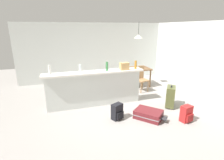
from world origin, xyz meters
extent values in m
cube|color=gray|center=(0.00, 0.00, -0.03)|extent=(13.00, 13.00, 0.05)
cube|color=silver|center=(0.00, 3.05, 1.25)|extent=(6.60, 0.10, 2.50)
cube|color=silver|center=(3.05, 0.30, 1.25)|extent=(0.10, 6.00, 2.50)
cube|color=silver|center=(-0.67, 0.34, 0.51)|extent=(2.80, 0.20, 1.02)
cube|color=white|center=(-0.67, 0.34, 1.04)|extent=(2.96, 0.40, 0.05)
cylinder|color=silver|center=(-1.89, 0.39, 1.20)|extent=(0.07, 0.07, 0.26)
cylinder|color=silver|center=(-1.06, 0.43, 1.18)|extent=(0.06, 0.06, 0.22)
cylinder|color=#2D6B38|center=(-0.29, 0.33, 1.20)|extent=(0.07, 0.07, 0.26)
cylinder|color=#9E661E|center=(0.62, 0.30, 1.20)|extent=(0.07, 0.07, 0.25)
cube|color=tan|center=(0.24, 0.30, 1.18)|extent=(0.26, 0.18, 0.22)
cube|color=brown|center=(1.27, 1.69, 0.72)|extent=(1.10, 0.80, 0.04)
cylinder|color=brown|center=(0.78, 1.35, 0.35)|extent=(0.06, 0.06, 0.70)
cylinder|color=brown|center=(1.76, 1.35, 0.35)|extent=(0.06, 0.06, 0.70)
cylinder|color=brown|center=(0.78, 2.03, 0.35)|extent=(0.06, 0.06, 0.70)
cylinder|color=brown|center=(1.76, 2.03, 0.35)|extent=(0.06, 0.06, 0.70)
cube|color=#9E754C|center=(1.25, 1.04, 0.43)|extent=(0.48, 0.48, 0.04)
cube|color=#9E754C|center=(1.21, 1.21, 0.69)|extent=(0.40, 0.12, 0.48)
cylinder|color=#9E754C|center=(1.13, 0.85, 0.21)|extent=(0.04, 0.04, 0.41)
cylinder|color=#9E754C|center=(1.44, 0.92, 0.21)|extent=(0.04, 0.04, 0.41)
cylinder|color=#9E754C|center=(1.06, 1.16, 0.21)|extent=(0.04, 0.04, 0.41)
cylinder|color=#9E754C|center=(1.37, 1.23, 0.21)|extent=(0.04, 0.04, 0.41)
cylinder|color=black|center=(1.33, 1.68, 2.26)|extent=(0.01, 0.01, 0.48)
cone|color=white|center=(1.33, 1.68, 1.97)|extent=(0.34, 0.34, 0.14)
sphere|color=white|center=(1.33, 1.68, 1.89)|extent=(0.07, 0.07, 0.07)
cube|color=maroon|center=(0.50, -0.85, 0.11)|extent=(0.81, 0.83, 0.22)
cube|color=gray|center=(0.50, -0.85, 0.11)|extent=(0.83, 0.84, 0.02)
cube|color=#2D2D33|center=(0.78, -1.16, 0.11)|extent=(0.23, 0.22, 0.02)
cube|color=black|center=(-0.30, -0.64, 0.21)|extent=(0.33, 0.29, 0.42)
cube|color=black|center=(-0.25, -0.74, 0.14)|extent=(0.22, 0.15, 0.19)
cube|color=black|center=(-0.41, -0.59, 0.19)|extent=(0.04, 0.04, 0.36)
cube|color=black|center=(-0.28, -0.52, 0.19)|extent=(0.04, 0.04, 0.36)
cube|color=red|center=(1.33, -1.27, 0.21)|extent=(0.31, 0.24, 0.42)
cube|color=maroon|center=(1.36, -1.38, 0.14)|extent=(0.23, 0.11, 0.19)
cube|color=black|center=(1.24, -1.19, 0.19)|extent=(0.04, 0.03, 0.36)
cube|color=black|center=(1.38, -1.16, 0.19)|extent=(0.04, 0.03, 0.36)
cube|color=#51562D|center=(1.46, -0.42, 0.33)|extent=(0.46, 0.50, 0.60)
cylinder|color=black|center=(1.57, -0.27, 0.03)|extent=(0.06, 0.07, 0.06)
cylinder|color=black|center=(1.34, -0.57, 0.03)|extent=(0.06, 0.07, 0.06)
cube|color=#232328|center=(1.46, -0.42, 0.65)|extent=(0.12, 0.14, 0.04)
camera|label=1|loc=(-1.63, -4.48, 2.29)|focal=27.83mm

